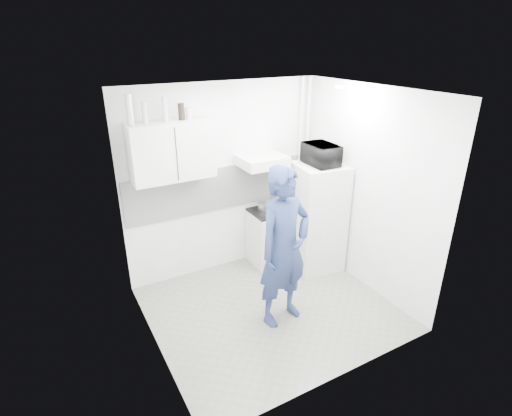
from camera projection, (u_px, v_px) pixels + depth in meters
floor at (270, 308)px, 4.94m from camera, size 2.80×2.80×0.00m
ceiling at (274, 92)px, 3.91m from camera, size 2.80×2.80×0.00m
wall_back at (224, 180)px, 5.43m from camera, size 2.80×0.00×2.80m
wall_left at (147, 242)px, 3.80m from camera, size 0.00×2.60×2.60m
wall_right at (366, 191)px, 5.06m from camera, size 0.00×2.60×2.60m
person at (284, 248)px, 4.43m from camera, size 0.75×0.55×1.88m
stove at (268, 237)px, 5.83m from camera, size 0.50×0.50×0.79m
fridge at (317, 217)px, 5.59m from camera, size 0.72×0.72×1.54m
stove_top at (268, 212)px, 5.67m from camera, size 0.48×0.48×0.03m
saucepan at (264, 206)px, 5.69m from camera, size 0.18×0.18×0.10m
microwave at (321, 155)px, 5.23m from camera, size 0.51×0.36×0.28m
bottle_a at (130, 110)px, 4.34m from camera, size 0.08×0.08×0.33m
bottle_b at (144, 113)px, 4.43m from camera, size 0.06×0.06×0.24m
bottle_d at (165, 109)px, 4.52m from camera, size 0.06×0.06×0.28m
canister_a at (181, 112)px, 4.63m from camera, size 0.08×0.08×0.19m
canister_b at (189, 113)px, 4.68m from camera, size 0.07×0.07×0.14m
upper_cabinet at (172, 151)px, 4.73m from camera, size 1.00×0.35×0.70m
range_hood at (262, 161)px, 5.32m from camera, size 0.60×0.50×0.14m
backsplash at (225, 187)px, 5.46m from camera, size 2.74×0.03×0.60m
pipe_a at (305, 168)px, 5.95m from camera, size 0.05×0.05×2.60m
pipe_b at (299, 169)px, 5.89m from camera, size 0.04×0.04×2.60m
ceiling_spot_fixture at (340, 87)px, 4.53m from camera, size 0.10×0.10×0.02m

